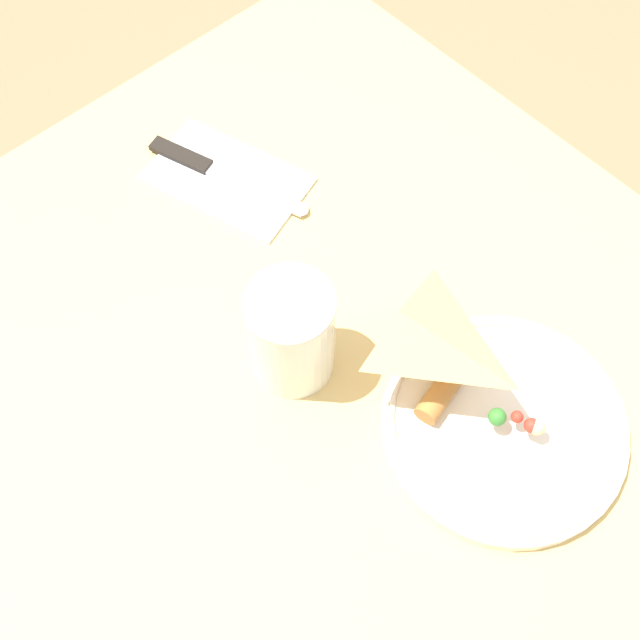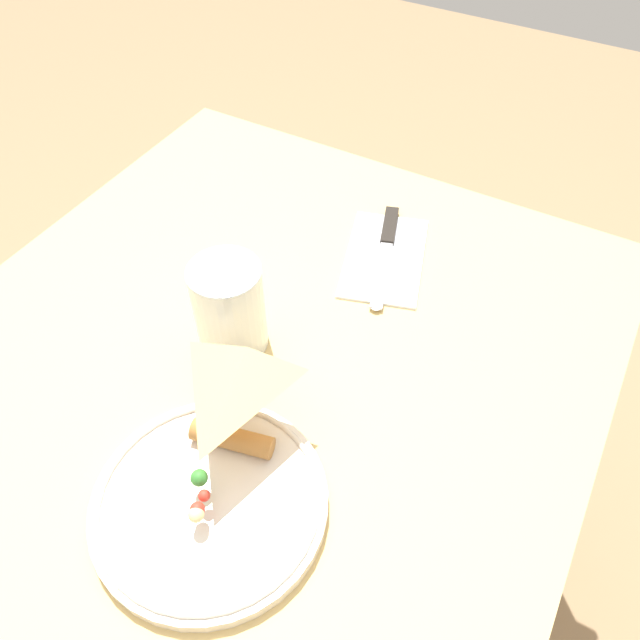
{
  "view_description": "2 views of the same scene",
  "coord_description": "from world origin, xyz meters",
  "px_view_note": "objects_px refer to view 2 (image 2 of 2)",
  "views": [
    {
      "loc": [
        0.22,
        -0.26,
        1.52
      ],
      "look_at": [
        -0.06,
        -0.01,
        0.85
      ],
      "focal_mm": 45.0,
      "sensor_mm": 36.0,
      "label": 1
    },
    {
      "loc": [
        0.31,
        0.3,
        1.38
      ],
      "look_at": [
        -0.12,
        0.06,
        0.82
      ],
      "focal_mm": 35.0,
      "sensor_mm": 36.0,
      "label": 2
    }
  ],
  "objects_px": {
    "dining_table": "(238,447)",
    "milk_glass": "(230,311)",
    "plate_pizza": "(210,499)",
    "napkin_folded": "(385,257)",
    "butter_knife": "(386,250)"
  },
  "relations": [
    {
      "from": "milk_glass",
      "to": "butter_knife",
      "type": "distance_m",
      "value": 0.26
    },
    {
      "from": "milk_glass",
      "to": "dining_table",
      "type": "bearing_deg",
      "value": 27.76
    },
    {
      "from": "milk_glass",
      "to": "butter_knife",
      "type": "height_order",
      "value": "milk_glass"
    },
    {
      "from": "dining_table",
      "to": "butter_knife",
      "type": "bearing_deg",
      "value": 169.13
    },
    {
      "from": "dining_table",
      "to": "butter_knife",
      "type": "distance_m",
      "value": 0.34
    },
    {
      "from": "dining_table",
      "to": "plate_pizza",
      "type": "distance_m",
      "value": 0.19
    },
    {
      "from": "plate_pizza",
      "to": "milk_glass",
      "type": "bearing_deg",
      "value": -151.84
    },
    {
      "from": "milk_glass",
      "to": "plate_pizza",
      "type": "bearing_deg",
      "value": 28.16
    },
    {
      "from": "dining_table",
      "to": "milk_glass",
      "type": "distance_m",
      "value": 0.2
    },
    {
      "from": "plate_pizza",
      "to": "milk_glass",
      "type": "xyz_separation_m",
      "value": [
        -0.19,
        -0.1,
        0.04
      ]
    },
    {
      "from": "dining_table",
      "to": "napkin_folded",
      "type": "relative_size",
      "value": 4.95
    },
    {
      "from": "dining_table",
      "to": "milk_glass",
      "type": "relative_size",
      "value": 8.27
    },
    {
      "from": "dining_table",
      "to": "napkin_folded",
      "type": "bearing_deg",
      "value": 168.1
    },
    {
      "from": "napkin_folded",
      "to": "plate_pizza",
      "type": "bearing_deg",
      "value": 0.4
    },
    {
      "from": "milk_glass",
      "to": "napkin_folded",
      "type": "xyz_separation_m",
      "value": [
        -0.23,
        0.1,
        -0.05
      ]
    }
  ]
}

